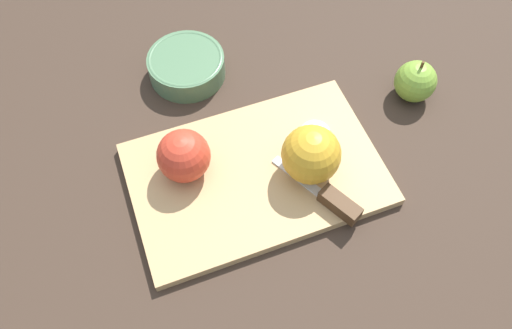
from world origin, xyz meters
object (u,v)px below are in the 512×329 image
Objects in this scene: knife at (336,202)px; apple_whole at (415,81)px; apple_half_left at (184,156)px; apple_half_right at (311,155)px; bowl at (186,65)px.

apple_whole reaches higher than knife.
apple_half_right is (0.18, -0.05, 0.00)m from apple_half_left.
knife is 0.27m from apple_whole.
apple_half_left is 0.41m from apple_whole.
apple_whole is at bearing -81.78° from knife.
knife is 0.36m from bowl.
apple_half_right is 0.66× the size of bowl.
apple_half_right is 1.08× the size of apple_whole.
apple_half_right is 0.08m from knife.
knife is at bearing -62.39° from bowl.
knife is 1.06× the size of bowl.
apple_half_left is 0.98× the size of apple_whole.
bowl is (-0.17, 0.32, -0.00)m from knife.
apple_whole is at bearing 61.50° from apple_half_right.
apple_whole is 0.61× the size of bowl.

